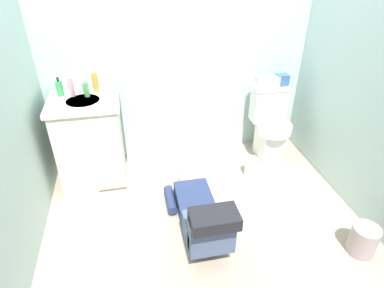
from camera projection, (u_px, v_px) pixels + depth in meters
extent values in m
cube|color=tan|center=(201.00, 211.00, 2.82)|extent=(3.05, 2.94, 0.04)
cube|color=#ABCAC3|center=(178.00, 38.00, 3.02)|extent=(2.71, 0.08, 2.40)
cube|color=#ABCAC3|center=(377.00, 63.00, 2.41)|extent=(0.08, 1.94, 2.40)
cube|color=silver|center=(269.00, 141.00, 3.41)|extent=(0.22, 0.30, 0.38)
cylinder|color=silver|center=(274.00, 128.00, 3.26)|extent=(0.35, 0.35, 0.08)
cube|color=silver|center=(268.00, 105.00, 3.33)|extent=(0.34, 0.17, 0.34)
cube|color=silver|center=(271.00, 87.00, 3.23)|extent=(0.36, 0.19, 0.03)
cube|color=beige|center=(91.00, 142.00, 3.01)|extent=(0.56, 0.48, 0.78)
cube|color=silver|center=(83.00, 102.00, 2.79)|extent=(0.60, 0.52, 0.04)
cylinder|color=silver|center=(83.00, 103.00, 2.78)|extent=(0.28, 0.28, 0.05)
cube|color=beige|center=(108.00, 158.00, 2.83)|extent=(0.26, 0.03, 0.66)
cylinder|color=silver|center=(83.00, 88.00, 2.87)|extent=(0.02, 0.02, 0.10)
cube|color=navy|center=(196.00, 207.00, 2.72)|extent=(0.29, 0.52, 0.17)
sphere|color=tan|center=(188.00, 182.00, 2.99)|extent=(0.19, 0.19, 0.19)
cube|color=#455573|center=(206.00, 231.00, 2.37)|extent=(0.31, 0.28, 0.20)
cube|color=#455573|center=(212.00, 233.00, 2.19)|extent=(0.31, 0.12, 0.32)
cube|color=black|center=(214.00, 219.00, 2.06)|extent=(0.31, 0.19, 0.09)
cylinder|color=navy|center=(170.00, 200.00, 2.83)|extent=(0.08, 0.30, 0.08)
cube|color=silver|center=(267.00, 82.00, 3.19)|extent=(0.22, 0.11, 0.10)
cube|color=#33598C|center=(282.00, 80.00, 3.21)|extent=(0.12, 0.09, 0.11)
cylinder|color=#359351|center=(60.00, 89.00, 2.81)|extent=(0.06, 0.06, 0.13)
cylinder|color=black|center=(58.00, 79.00, 2.77)|extent=(0.02, 0.02, 0.04)
cylinder|color=pink|center=(71.00, 87.00, 2.80)|extent=(0.04, 0.04, 0.16)
cylinder|color=white|center=(79.00, 85.00, 2.85)|extent=(0.05, 0.05, 0.15)
cylinder|color=#499950|center=(86.00, 89.00, 2.80)|extent=(0.05, 0.05, 0.13)
cylinder|color=#C9892D|center=(95.00, 83.00, 2.87)|extent=(0.05, 0.05, 0.17)
cylinder|color=silver|center=(104.00, 84.00, 2.85)|extent=(0.06, 0.06, 0.17)
cylinder|color=gray|center=(363.00, 240.00, 2.38)|extent=(0.20, 0.20, 0.23)
cylinder|color=white|center=(250.00, 167.00, 3.17)|extent=(0.11, 0.11, 0.21)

